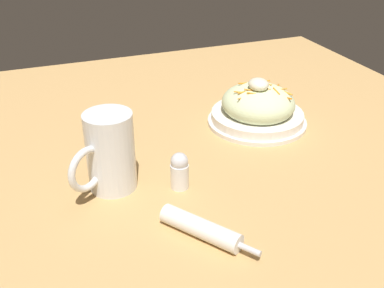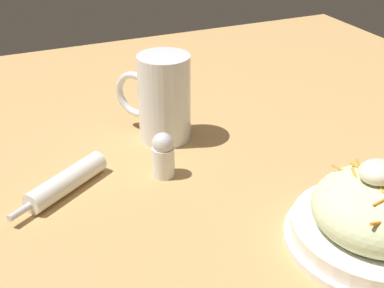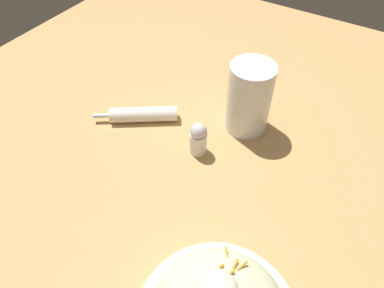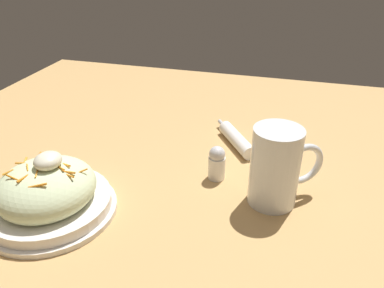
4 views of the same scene
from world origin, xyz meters
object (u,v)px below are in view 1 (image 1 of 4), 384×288
object	(u,v)px
salad_plate	(258,108)
napkin_roll	(202,228)
beer_mug	(110,156)
salt_shaker	(180,170)

from	to	relation	value
salad_plate	napkin_roll	bearing A→B (deg)	-39.72
salad_plate	beer_mug	size ratio (longest dim) A/B	1.56
salad_plate	salt_shaker	world-z (taller)	salad_plate
salad_plate	napkin_roll	world-z (taller)	salad_plate
napkin_roll	beer_mug	bearing A→B (deg)	-152.18
napkin_roll	salt_shaker	xyz separation A→B (m)	(-0.15, 0.02, 0.02)
beer_mug	napkin_roll	world-z (taller)	beer_mug
salad_plate	beer_mug	world-z (taller)	beer_mug
salt_shaker	beer_mug	bearing A→B (deg)	-111.45
napkin_roll	salt_shaker	distance (m)	0.15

